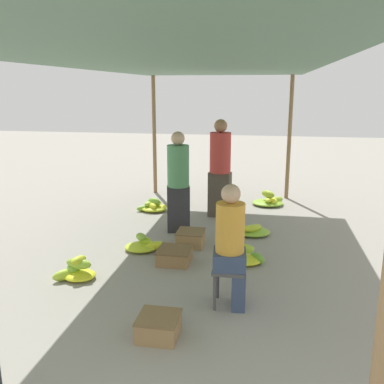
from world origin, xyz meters
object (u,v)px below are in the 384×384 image
banana_pile_left_1 (76,271)px  crate_mid (159,326)px  crate_near (175,256)px  crate_far (191,238)px  shopper_walking_far (220,167)px  banana_pile_right_2 (269,201)px  banana_pile_left_0 (154,207)px  banana_pile_right_1 (251,231)px  shopper_walking_mid (178,181)px  vendor_seated (232,244)px  banana_pile_left_2 (144,245)px  banana_pile_right_0 (245,257)px  stool (229,275)px

banana_pile_left_1 → crate_mid: banana_pile_left_1 is taller
crate_near → crate_far: size_ratio=1.10×
crate_far → shopper_walking_far: 1.75m
banana_pile_left_1 → banana_pile_right_2: banana_pile_right_2 is taller
banana_pile_left_0 → banana_pile_right_1: bearing=-29.3°
shopper_walking_far → banana_pile_left_1: bearing=-116.3°
shopper_walking_far → crate_mid: bearing=-91.8°
banana_pile_left_1 → shopper_walking_mid: (0.87, 1.94, 0.75)m
banana_pile_right_1 → banana_pile_right_2: (0.28, 1.84, 0.02)m
banana_pile_right_2 → banana_pile_left_0: bearing=-160.0°
vendor_seated → crate_far: bearing=113.6°
vendor_seated → crate_mid: 1.11m
banana_pile_right_1 → shopper_walking_far: 1.39m
banana_pile_left_0 → crate_mid: bearing=-74.3°
banana_pile_right_2 → crate_near: banana_pile_right_2 is taller
banana_pile_left_0 → banana_pile_left_1: banana_pile_left_1 is taller
banana_pile_left_1 → banana_pile_left_2: 1.18m
shopper_walking_mid → shopper_walking_far: bearing=59.7°
banana_pile_right_0 → crate_far: 0.97m
banana_pile_left_2 → banana_pile_left_0: bearing=101.0°
stool → banana_pile_left_1: 1.94m
banana_pile_left_1 → banana_pile_left_2: size_ratio=0.83×
banana_pile_left_2 → crate_mid: bearing=-70.1°
banana_pile_right_0 → crate_far: size_ratio=1.38×
stool → banana_pile_right_1: (0.14, 2.30, -0.28)m
vendor_seated → banana_pile_left_2: bearing=134.7°
banana_pile_left_1 → banana_pile_right_2: bearing=58.6°
banana_pile_right_1 → stool: bearing=-93.5°
vendor_seated → banana_pile_left_2: 2.05m
banana_pile_left_0 → banana_pile_right_2: size_ratio=0.91×
banana_pile_left_2 → banana_pile_right_2: size_ratio=0.95×
stool → banana_pile_right_0: (0.10, 1.18, -0.27)m
stool → crate_near: 1.33m
banana_pile_right_1 → crate_near: (-0.96, -1.29, 0.03)m
crate_near → banana_pile_left_0: bearing=111.4°
crate_far → shopper_walking_far: size_ratio=0.23×
banana_pile_right_1 → crate_far: (-0.86, -0.62, 0.04)m
banana_pile_right_2 → crate_mid: size_ratio=1.67×
shopper_walking_mid → vendor_seated: bearing=-65.4°
vendor_seated → banana_pile_right_2: (0.40, 4.14, -0.61)m
vendor_seated → crate_far: (-0.74, 1.69, -0.58)m
banana_pile_right_1 → shopper_walking_far: size_ratio=0.33×
banana_pile_left_0 → banana_pile_right_2: 2.29m
crate_near → crate_far: bearing=81.7°
stool → crate_far: stool is taller
crate_far → shopper_walking_far: shopper_walking_far is taller
stool → crate_mid: 0.96m
banana_pile_right_0 → shopper_walking_mid: size_ratio=0.34×
vendor_seated → banana_pile_left_1: size_ratio=2.64×
banana_pile_left_1 → shopper_walking_far: bearing=63.7°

